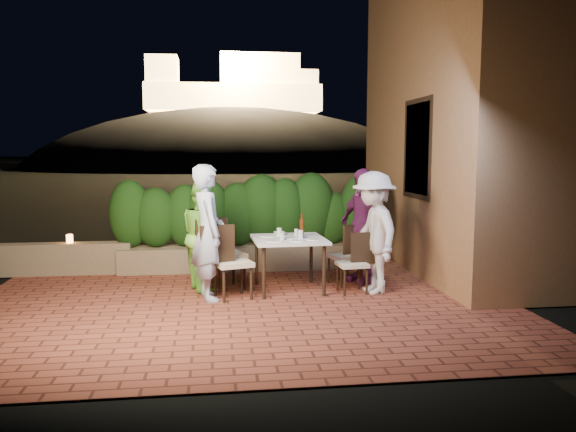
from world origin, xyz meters
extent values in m
plane|color=black|center=(0.00, 0.00, -0.02)|extent=(400.00, 400.00, 0.00)
cube|color=brown|center=(0.00, 0.50, -0.07)|extent=(7.00, 6.00, 0.15)
cube|color=#9F6B3F|center=(3.60, 2.00, 2.50)|extent=(1.60, 5.00, 5.00)
cube|color=black|center=(2.82, 1.50, 2.00)|extent=(0.08, 1.00, 1.40)
cube|color=black|center=(2.81, 1.50, 2.00)|extent=(0.06, 1.15, 1.55)
cube|color=#75644A|center=(0.20, 2.30, 0.20)|extent=(4.20, 0.55, 0.40)
cube|color=#75644A|center=(-2.80, 2.30, 0.25)|extent=(2.20, 0.30, 0.50)
ellipsoid|color=black|center=(2.00, 60.00, -4.00)|extent=(52.00, 40.00, 22.00)
cylinder|color=white|center=(0.45, 0.52, 0.76)|extent=(0.23, 0.23, 0.01)
cylinder|color=white|center=(0.39, 0.98, 0.76)|extent=(0.20, 0.20, 0.01)
cylinder|color=white|center=(0.98, 0.60, 0.76)|extent=(0.21, 0.21, 0.01)
cylinder|color=white|center=(0.96, 1.01, 0.76)|extent=(0.23, 0.23, 0.01)
cylinder|color=white|center=(0.69, 0.77, 0.76)|extent=(0.25, 0.25, 0.01)
cylinder|color=white|center=(0.77, 0.50, 0.76)|extent=(0.23, 0.23, 0.01)
cylinder|color=silver|center=(0.56, 0.60, 0.80)|extent=(0.06, 0.06, 0.11)
cylinder|color=silver|center=(0.57, 0.97, 0.81)|extent=(0.07, 0.07, 0.12)
cylinder|color=silver|center=(0.84, 0.71, 0.81)|extent=(0.07, 0.07, 0.12)
cylinder|color=silver|center=(0.82, 0.98, 0.80)|extent=(0.06, 0.06, 0.10)
imported|color=white|center=(0.59, 1.10, 0.77)|extent=(0.20, 0.20, 0.04)
imported|color=#A5B6D5|center=(-0.44, 0.46, 0.90)|extent=(0.57, 0.74, 1.80)
imported|color=#7CD843|center=(-0.51, 1.04, 0.77)|extent=(0.78, 0.89, 1.55)
imported|color=silver|center=(1.83, 0.52, 0.85)|extent=(0.78, 1.17, 1.69)
imported|color=#67225B|center=(1.84, 1.14, 0.86)|extent=(0.77, 1.09, 1.71)
cylinder|color=orange|center=(-2.66, 2.30, 0.57)|extent=(0.10, 0.10, 0.14)
camera|label=1|loc=(-0.34, -6.94, 1.97)|focal=35.00mm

